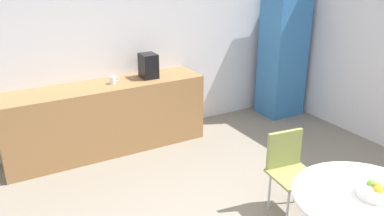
{
  "coord_description": "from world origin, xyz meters",
  "views": [
    {
      "loc": [
        -1.74,
        -2.11,
        2.45
      ],
      "look_at": [
        0.19,
        1.28,
        0.95
      ],
      "focal_mm": 37.97,
      "sensor_mm": 36.0,
      "label": 1
    }
  ],
  "objects": [
    {
      "name": "wall_back",
      "position": [
        0.0,
        3.0,
        1.3
      ],
      "size": [
        6.0,
        0.1,
        2.6
      ],
      "primitive_type": "cube",
      "color": "silver",
      "rests_on": "ground_plane"
    },
    {
      "name": "fruit_bowl",
      "position": [
        0.74,
        -0.53,
        0.78
      ],
      "size": [
        0.27,
        0.27,
        0.11
      ],
      "color": "silver",
      "rests_on": "round_table"
    },
    {
      "name": "locker_cabinet",
      "position": [
        2.55,
        2.55,
        0.95
      ],
      "size": [
        0.6,
        0.5,
        1.9
      ],
      "primitive_type": "cube",
      "color": "#3372B2",
      "rests_on": "ground_plane"
    },
    {
      "name": "mug_white",
      "position": [
        -0.18,
        2.63,
        0.95
      ],
      "size": [
        0.13,
        0.08,
        0.09
      ],
      "color": "white",
      "rests_on": "counter_block"
    },
    {
      "name": "counter_block",
      "position": [
        -0.3,
        2.65,
        0.45
      ],
      "size": [
        2.58,
        0.6,
        0.9
      ],
      "primitive_type": "cube",
      "color": "#9E7042",
      "rests_on": "ground_plane"
    },
    {
      "name": "coffee_maker",
      "position": [
        0.32,
        2.65,
        1.06
      ],
      "size": [
        0.2,
        0.24,
        0.32
      ],
      "primitive_type": "cube",
      "color": "black",
      "rests_on": "counter_block"
    },
    {
      "name": "round_table",
      "position": [
        0.69,
        -0.5,
        0.6
      ],
      "size": [
        1.09,
        1.09,
        0.74
      ],
      "color": "silver",
      "rests_on": "ground_plane"
    },
    {
      "name": "chair_olive",
      "position": [
        0.82,
        0.46,
        0.52
      ],
      "size": [
        0.47,
        0.47,
        0.83
      ],
      "color": "silver",
      "rests_on": "ground_plane"
    }
  ]
}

